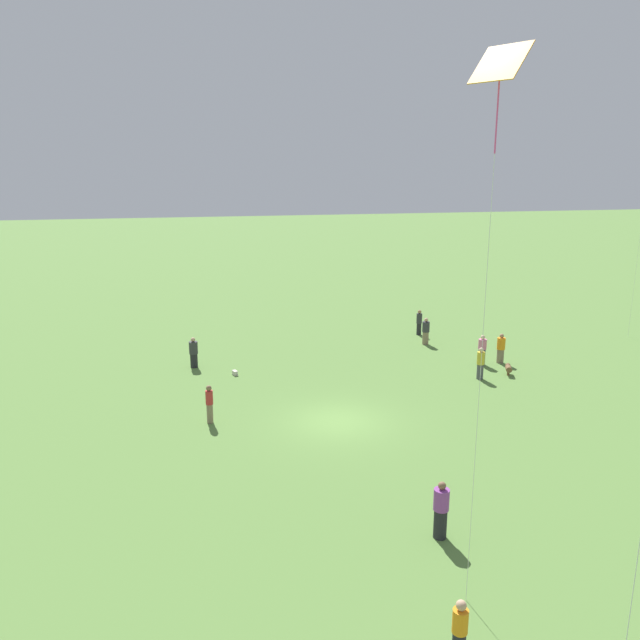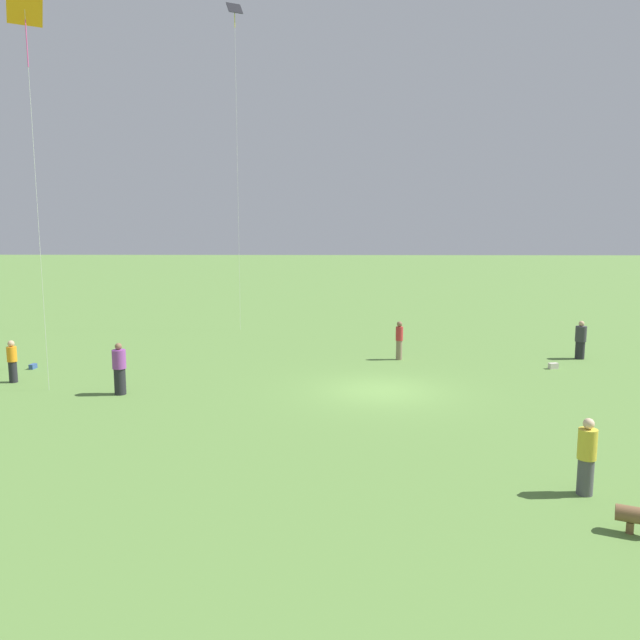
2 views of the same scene
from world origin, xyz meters
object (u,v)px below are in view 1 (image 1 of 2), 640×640
object	(u,v)px
person_7	(194,353)
kite_3	(499,85)
person_5	(482,350)
person_9	(460,632)
person_1	(441,510)
person_6	(481,363)
person_0	(419,322)
person_3	(501,349)
person_8	(210,404)
person_4	(426,331)
picnic_bag_1	(235,373)
dog_0	(508,368)

from	to	relation	value
person_7	kite_3	xyz separation A→B (m)	(21.20, 6.01, 11.65)
person_5	person_9	world-z (taller)	person_5
person_1	kite_3	bearing A→B (deg)	93.96
person_5	person_6	size ratio (longest dim) A/B	1.01
person_0	person_6	world-z (taller)	person_6
person_3	person_5	bearing A→B (deg)	133.34
person_0	person_8	world-z (taller)	person_8
person_4	person_7	distance (m)	14.39
person_7	kite_3	distance (m)	24.92
person_4	person_7	size ratio (longest dim) A/B	0.99
person_3	person_7	distance (m)	17.27
person_4	person_9	distance (m)	26.18
person_6	person_8	world-z (taller)	same
person_3	person_8	world-z (taller)	person_8
person_7	person_6	bearing A→B (deg)	-75.75
picnic_bag_1	person_5	bearing A→B (deg)	84.20
person_5	person_7	xyz separation A→B (m)	(-3.27, -15.77, -0.01)
person_7	picnic_bag_1	xyz separation A→B (m)	(1.88, 2.07, -0.71)
person_0	person_1	xyz separation A→B (m)	(22.05, -8.30, 0.05)
person_7	person_8	xyz separation A→B (m)	(8.08, 0.36, 0.04)
kite_3	person_4	bearing A→B (deg)	175.69
person_4	dog_0	world-z (taller)	person_4
person_3	person_4	bearing A→B (deg)	70.10
person_1	person_8	bearing A→B (deg)	-45.14
person_1	person_3	world-z (taller)	person_1
person_8	kite_3	distance (m)	18.40
kite_3	person_5	bearing A→B (deg)	167.38
person_3	person_7	size ratio (longest dim) A/B	1.00
person_0	person_5	bearing A→B (deg)	-83.18
person_4	person_7	xyz separation A→B (m)	(1.36, -14.33, 0.00)
person_1	picnic_bag_1	xyz separation A→B (m)	(-16.56, -4.44, -0.77)
person_8	kite_3	size ratio (longest dim) A/B	0.13
person_1	dog_0	bearing A→B (deg)	-112.42
person_8	person_3	bearing A→B (deg)	136.04
person_3	person_6	xyz separation A→B (m)	(2.28, -2.44, 0.01)
person_7	kite_3	bearing A→B (deg)	-129.25
person_6	person_8	size ratio (longest dim) A/B	1.00
person_6	person_7	distance (m)	15.52
person_4	picnic_bag_1	xyz separation A→B (m)	(3.23, -12.26, -0.71)
picnic_bag_1	person_6	bearing A→B (deg)	73.85
person_1	kite_3	size ratio (longest dim) A/B	0.14
person_0	person_3	xyz separation A→B (m)	(6.81, 2.16, -0.01)
person_0	kite_3	bearing A→B (deg)	-110.67
person_3	person_6	distance (m)	3.35
kite_3	dog_0	distance (m)	22.54
person_8	person_9	distance (m)	15.65
person_5	dog_0	world-z (taller)	person_5
person_0	person_3	world-z (taller)	person_3
person_9	person_4	bearing A→B (deg)	89.78
person_6	dog_0	distance (m)	1.87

